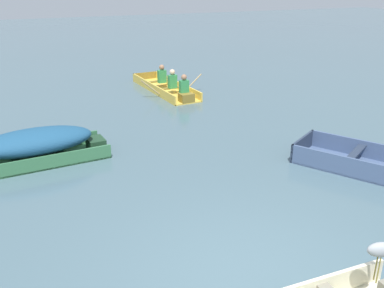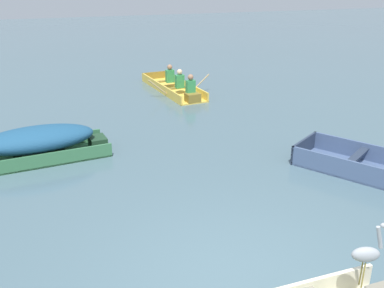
# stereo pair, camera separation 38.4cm
# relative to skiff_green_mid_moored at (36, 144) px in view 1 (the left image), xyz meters

# --- Properties ---
(ground_plane) EXTENTS (80.00, 80.00, 0.00)m
(ground_plane) POSITION_rel_skiff_green_mid_moored_xyz_m (2.23, -5.22, -0.40)
(ground_plane) COLOR #47606B
(skiff_green_mid_moored) EXTENTS (3.04, 1.33, 0.74)m
(skiff_green_mid_moored) POSITION_rel_skiff_green_mid_moored_xyz_m (0.00, 0.00, 0.00)
(skiff_green_mid_moored) COLOR #387047
(skiff_green_mid_moored) RESTS_ON ground
(rowboat_yellow_with_crew) EXTENTS (2.21, 3.78, 0.88)m
(rowboat_yellow_with_crew) POSITION_rel_skiff_green_mid_moored_xyz_m (4.58, 4.43, -0.21)
(rowboat_yellow_with_crew) COLOR #E5BC47
(rowboat_yellow_with_crew) RESTS_ON ground
(heron_on_dinghy) EXTENTS (0.45, 0.23, 0.84)m
(heron_on_dinghy) POSITION_rel_skiff_green_mid_moored_xyz_m (3.30, -6.18, 0.49)
(heron_on_dinghy) COLOR olive
(heron_on_dinghy) RESTS_ON dinghy_cream_foreground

